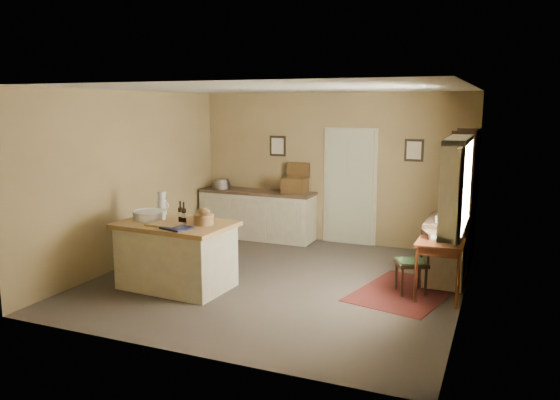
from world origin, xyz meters
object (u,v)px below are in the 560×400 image
(sideboard, at_px, (258,213))
(desk_chair, at_px, (411,263))
(writing_desk, at_px, (442,245))
(right_cabinet, at_px, (446,250))
(shelving_unit, at_px, (466,197))
(work_island, at_px, (176,253))

(sideboard, xyz_separation_m, desk_chair, (3.17, -1.99, -0.07))
(writing_desk, bearing_deg, right_cabinet, 90.02)
(writing_desk, xyz_separation_m, shelving_unit, (0.15, 1.70, 0.38))
(desk_chair, height_order, right_cabinet, right_cabinet)
(work_island, relative_size, right_cabinet, 1.60)
(writing_desk, bearing_deg, shelving_unit, 84.80)
(writing_desk, bearing_deg, work_island, -162.31)
(desk_chair, bearing_deg, sideboard, 123.36)
(work_island, height_order, shelving_unit, shelving_unit)
(desk_chair, bearing_deg, writing_desk, -10.87)
(shelving_unit, bearing_deg, writing_desk, -95.20)
(work_island, relative_size, shelving_unit, 0.75)
(work_island, height_order, sideboard, work_island)
(right_cabinet, bearing_deg, writing_desk, -89.98)
(work_island, bearing_deg, right_cabinet, 30.04)
(right_cabinet, bearing_deg, work_island, -153.28)
(work_island, xyz_separation_m, shelving_unit, (3.54, 2.78, 0.57))
(sideboard, bearing_deg, work_island, -87.01)
(work_island, relative_size, sideboard, 0.73)
(writing_desk, relative_size, desk_chair, 1.17)
(work_island, distance_m, shelving_unit, 4.54)
(sideboard, bearing_deg, shelving_unit, -3.10)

